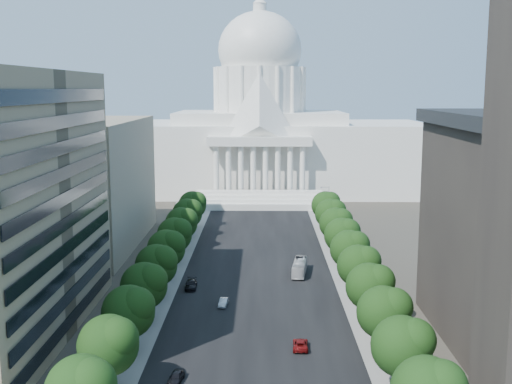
{
  "coord_description": "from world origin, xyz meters",
  "views": [
    {
      "loc": [
        0.89,
        -50.51,
        37.29
      ],
      "look_at": [
        -0.35,
        78.93,
        16.39
      ],
      "focal_mm": 45.0,
      "sensor_mm": 36.0,
      "label": 1
    }
  ],
  "objects_px": {
    "car_red": "(300,345)",
    "city_bus": "(300,267)",
    "car_silver": "(224,302)",
    "car_dark_b": "(191,285)",
    "car_dark_a": "(176,377)"
  },
  "relations": [
    {
      "from": "car_dark_a",
      "to": "car_dark_b",
      "type": "bearing_deg",
      "value": 101.0
    },
    {
      "from": "car_red",
      "to": "car_dark_b",
      "type": "height_order",
      "value": "car_dark_b"
    },
    {
      "from": "city_bus",
      "to": "car_silver",
      "type": "bearing_deg",
      "value": -118.7
    },
    {
      "from": "city_bus",
      "to": "car_dark_b",
      "type": "bearing_deg",
      "value": -147.51
    },
    {
      "from": "car_silver",
      "to": "city_bus",
      "type": "xyz_separation_m",
      "value": [
        14.32,
        19.48,
        0.79
      ]
    },
    {
      "from": "car_dark_a",
      "to": "car_red",
      "type": "distance_m",
      "value": 19.85
    },
    {
      "from": "car_silver",
      "to": "car_red",
      "type": "distance_m",
      "value": 22.17
    },
    {
      "from": "car_red",
      "to": "city_bus",
      "type": "xyz_separation_m",
      "value": [
        2.05,
        37.94,
        0.78
      ]
    },
    {
      "from": "car_silver",
      "to": "car_dark_b",
      "type": "height_order",
      "value": "car_dark_b"
    },
    {
      "from": "car_silver",
      "to": "car_red",
      "type": "bearing_deg",
      "value": -50.04
    },
    {
      "from": "car_silver",
      "to": "city_bus",
      "type": "bearing_deg",
      "value": 60.06
    },
    {
      "from": "car_red",
      "to": "car_silver",
      "type": "bearing_deg",
      "value": -53.53
    },
    {
      "from": "car_red",
      "to": "city_bus",
      "type": "distance_m",
      "value": 38.01
    },
    {
      "from": "car_silver",
      "to": "car_dark_b",
      "type": "distance_m",
      "value": 11.82
    },
    {
      "from": "car_dark_b",
      "to": "city_bus",
      "type": "bearing_deg",
      "value": 22.97
    }
  ]
}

